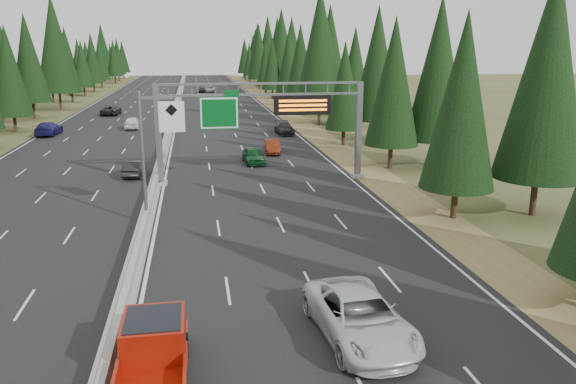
% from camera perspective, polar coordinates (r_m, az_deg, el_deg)
% --- Properties ---
extents(road, '(32.00, 260.00, 0.08)m').
position_cam_1_polar(road, '(89.30, -11.52, 7.51)').
color(road, black).
rests_on(road, ground).
extents(shoulder_right, '(3.60, 260.00, 0.06)m').
position_cam_1_polar(shoulder_right, '(90.45, -0.08, 7.88)').
color(shoulder_right, olive).
rests_on(shoulder_right, ground).
extents(shoulder_left, '(3.60, 260.00, 0.06)m').
position_cam_1_polar(shoulder_left, '(91.66, -22.78, 6.85)').
color(shoulder_left, '#3D4520').
rests_on(shoulder_left, ground).
extents(median_barrier, '(0.70, 260.00, 0.85)m').
position_cam_1_polar(median_barrier, '(89.26, -11.53, 7.75)').
color(median_barrier, gray).
rests_on(median_barrier, road).
extents(sign_gantry, '(16.75, 0.98, 7.80)m').
position_cam_1_polar(sign_gantry, '(44.21, -1.88, 7.68)').
color(sign_gantry, slate).
rests_on(sign_gantry, road).
extents(hov_sign_pole, '(2.80, 0.50, 8.00)m').
position_cam_1_polar(hov_sign_pole, '(34.19, -13.61, 4.32)').
color(hov_sign_pole, slate).
rests_on(hov_sign_pole, road).
extents(tree_row_right, '(11.21, 242.11, 18.96)m').
position_cam_1_polar(tree_row_right, '(80.56, 4.46, 13.65)').
color(tree_row_right, black).
rests_on(tree_row_right, ground).
extents(silver_minivan, '(3.41, 6.48, 1.74)m').
position_cam_1_polar(silver_minivan, '(21.27, 7.31, -12.45)').
color(silver_minivan, silver).
rests_on(silver_minivan, road).
extents(red_pickup, '(2.11, 5.92, 1.93)m').
position_cam_1_polar(red_pickup, '(19.22, -13.48, -15.22)').
color(red_pickup, black).
rests_on(red_pickup, road).
extents(car_ahead_green, '(1.98, 4.43, 1.48)m').
position_cam_1_polar(car_ahead_green, '(52.01, -3.54, 3.74)').
color(car_ahead_green, '#124F25').
rests_on(car_ahead_green, road).
extents(car_ahead_dkred, '(1.73, 4.20, 1.35)m').
position_cam_1_polar(car_ahead_dkred, '(56.88, -1.60, 4.64)').
color(car_ahead_dkred, '#61200D').
rests_on(car_ahead_dkred, road).
extents(car_ahead_dkgrey, '(2.03, 4.92, 1.42)m').
position_cam_1_polar(car_ahead_dkgrey, '(69.63, -0.38, 6.50)').
color(car_ahead_dkgrey, black).
rests_on(car_ahead_dkgrey, road).
extents(car_ahead_white, '(2.46, 4.96, 1.35)m').
position_cam_1_polar(car_ahead_white, '(136.52, -7.95, 10.32)').
color(car_ahead_white, '#BCBCBC').
rests_on(car_ahead_white, road).
extents(car_ahead_far, '(1.65, 3.89, 1.31)m').
position_cam_1_polar(car_ahead_far, '(135.49, -8.76, 10.25)').
color(car_ahead_far, black).
rests_on(car_ahead_far, road).
extents(car_onc_near, '(1.72, 4.03, 1.29)m').
position_cam_1_polar(car_onc_near, '(48.51, -15.35, 2.34)').
color(car_onc_near, black).
rests_on(car_onc_near, road).
extents(car_onc_blue, '(2.60, 5.65, 1.60)m').
position_cam_1_polar(car_onc_blue, '(74.58, -23.16, 5.94)').
color(car_onc_blue, navy).
rests_on(car_onc_blue, road).
extents(car_onc_white, '(2.05, 4.71, 1.58)m').
position_cam_1_polar(car_onc_white, '(76.88, -15.48, 6.80)').
color(car_onc_white, white).
rests_on(car_onc_white, road).
extents(car_onc_far, '(2.85, 5.62, 1.52)m').
position_cam_1_polar(car_onc_far, '(93.68, -17.54, 7.95)').
color(car_onc_far, black).
rests_on(car_onc_far, road).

